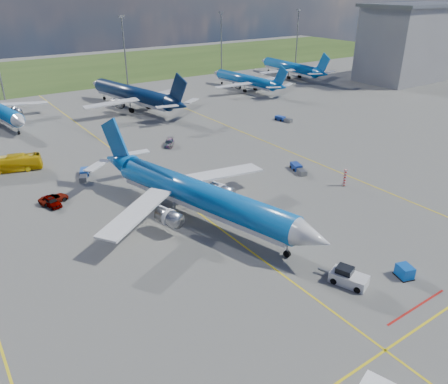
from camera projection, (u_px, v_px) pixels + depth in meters
ground at (255, 254)px, 56.28m from camera, size 400.00×400.00×0.00m
grass_strip at (13, 76)px, 167.85m from camera, size 400.00×80.00×0.01m
taxiway_lines at (158, 182)px, 76.97m from camera, size 60.25×160.00×0.02m
floodlight_masts at (65, 52)px, 137.88m from camera, size 202.20×0.50×22.70m
terminal_building at (414, 42)px, 157.03m from camera, size 42.00×22.00×26.00m
warning_post at (345, 178)px, 74.96m from camera, size 0.50×0.50×3.00m
bg_jet_nnw at (0, 123)px, 110.21m from camera, size 34.56×42.16×10.00m
bg_jet_n at (134, 109)px, 123.21m from camera, size 43.01×51.64×12.00m
bg_jet_ne at (245, 90)px, 145.27m from camera, size 30.90×39.08×9.73m
bg_jet_ene at (290, 77)px, 165.67m from camera, size 34.34×43.33×10.75m
main_airliner at (202, 220)px, 64.40m from camera, size 44.39×51.92×11.69m
pushback_tug at (348, 277)px, 50.45m from camera, size 3.53×5.97×2.00m
uld_container at (405, 271)px, 51.59m from camera, size 2.02×2.26×1.51m
apron_bus at (10, 164)px, 80.83m from camera, size 11.28×5.45×3.06m
service_car_a at (51, 202)px, 68.34m from camera, size 2.67×4.60×1.47m
service_car_b at (54, 198)px, 69.59m from camera, size 4.85×2.75×1.28m
service_car_c at (169, 143)px, 94.21m from camera, size 4.17×4.90×1.35m
baggage_tug_w at (298, 168)px, 81.34m from camera, size 2.94×5.17×1.13m
baggage_tug_c at (84, 174)px, 78.86m from camera, size 3.18×5.12×1.12m
baggage_tug_e at (283, 119)px, 111.70m from camera, size 2.11×5.01×1.09m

